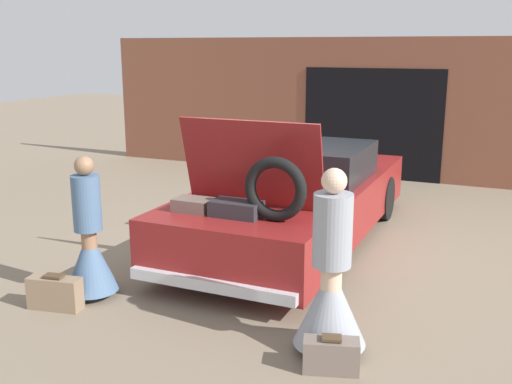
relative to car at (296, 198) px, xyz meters
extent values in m
plane|color=#7F705B|center=(0.00, -0.01, -0.60)|extent=(40.00, 40.00, 0.00)
cube|color=brown|center=(0.00, 4.48, 0.80)|extent=(12.00, 0.12, 2.80)
cube|color=black|center=(0.00, 4.41, 0.50)|extent=(2.80, 0.02, 2.20)
cube|color=maroon|center=(0.00, -0.01, -0.09)|extent=(1.96, 4.94, 0.66)
cube|color=#1E2328|center=(0.00, 0.29, 0.47)|extent=(1.73, 1.58, 0.46)
cylinder|color=black|center=(-0.91, 1.52, -0.27)|extent=(0.18, 0.67, 0.67)
cylinder|color=black|center=(0.91, 1.52, -0.27)|extent=(0.18, 0.67, 0.67)
cylinder|color=black|center=(-0.91, -1.49, -0.27)|extent=(0.18, 0.67, 0.67)
cylinder|color=black|center=(0.91, -1.49, -0.27)|extent=(0.18, 0.67, 0.67)
cube|color=silver|center=(0.00, -2.52, -0.32)|extent=(1.86, 0.10, 0.12)
cube|color=maroon|center=(0.00, -1.49, 0.74)|extent=(1.67, 0.29, 1.01)
cube|color=#75665B|center=(-0.53, -1.90, 0.31)|extent=(0.42, 0.30, 0.14)
cube|color=#2D2D33|center=(0.00, -1.90, 0.32)|extent=(0.55, 0.31, 0.17)
torus|color=black|center=(0.45, -1.90, 0.58)|extent=(0.69, 0.12, 0.69)
cylinder|color=#997051|center=(-1.34, -2.69, -0.23)|extent=(0.16, 0.16, 0.74)
cone|color=slate|center=(-1.34, -2.69, -0.19)|extent=(0.56, 0.56, 0.67)
cylinder|color=slate|center=(-1.34, -2.69, 0.44)|extent=(0.30, 0.30, 0.59)
sphere|color=#997051|center=(-1.34, -2.69, 0.83)|extent=(0.20, 0.20, 0.20)
cylinder|color=beige|center=(1.34, -2.82, -0.20)|extent=(0.18, 0.18, 0.80)
cone|color=#9399A3|center=(1.34, -2.82, -0.16)|extent=(0.64, 0.64, 0.72)
cylinder|color=#9399A3|center=(1.34, -2.82, 0.52)|extent=(0.34, 0.34, 0.63)
sphere|color=beige|center=(1.34, -2.82, 0.94)|extent=(0.22, 0.22, 0.22)
cube|color=#8C7259|center=(-1.49, -3.10, -0.43)|extent=(0.58, 0.29, 0.34)
cube|color=#4C3823|center=(-1.49, -3.10, -0.25)|extent=(0.21, 0.15, 0.02)
cube|color=#75665B|center=(1.45, -3.14, -0.46)|extent=(0.50, 0.33, 0.28)
cube|color=#4C3823|center=(1.45, -3.14, -0.30)|extent=(0.19, 0.16, 0.02)
camera|label=1|loc=(2.68, -7.49, 2.03)|focal=42.00mm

